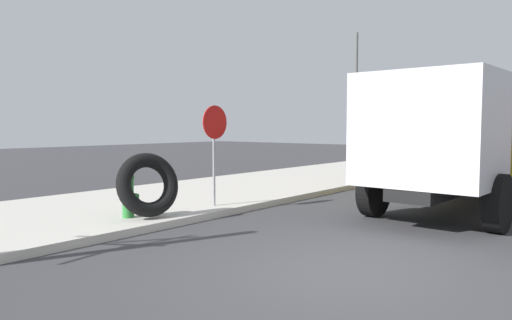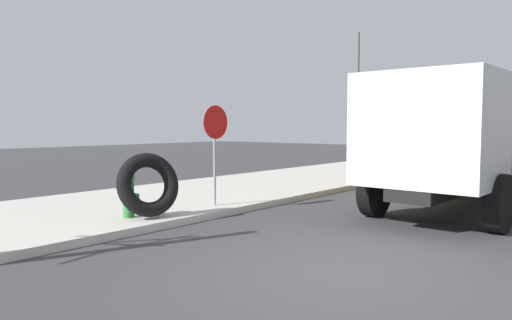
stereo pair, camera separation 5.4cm
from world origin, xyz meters
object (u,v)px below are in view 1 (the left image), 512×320
Objects in this scene: fire_hydrant at (128,193)px; stop_sign at (215,136)px; loose_tire at (148,185)px; street_light_pole at (356,106)px; dump_truck_yellow at (466,141)px.

stop_sign is (2.12, -0.33, 1.09)m from fire_hydrant.
street_light_pole reaches higher than loose_tire.
fire_hydrant is 7.69m from dump_truck_yellow.
stop_sign is 5.85m from dump_truck_yellow.
dump_truck_yellow is at bearing -48.17° from stop_sign.
fire_hydrant is at bearing 171.13° from stop_sign.
loose_tire reaches higher than fire_hydrant.
street_light_pole is at bearing 2.64° from loose_tire.
fire_hydrant is at bearing 142.10° from dump_truck_yellow.
fire_hydrant is 0.41× the size of stop_sign.
fire_hydrant is 2.41m from stop_sign.
street_light_pole reaches higher than stop_sign.
street_light_pole is at bearing 52.28° from dump_truck_yellow.
street_light_pole is at bearing 0.65° from fire_hydrant.
dump_truck_yellow is at bearing -37.90° from fire_hydrant.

